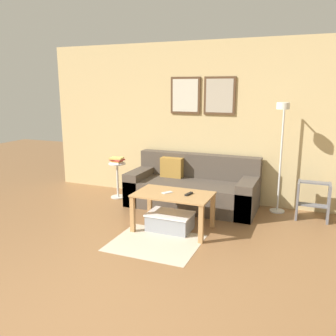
{
  "coord_description": "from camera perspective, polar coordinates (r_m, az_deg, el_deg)",
  "views": [
    {
      "loc": [
        1.67,
        -1.89,
        1.83
      ],
      "look_at": [
        0.03,
        2.12,
        0.85
      ],
      "focal_mm": 38.0,
      "sensor_mm": 36.0,
      "label": 1
    }
  ],
  "objects": [
    {
      "name": "wall_back",
      "position": [
        5.84,
        5.55,
        7.34
      ],
      "size": [
        5.6,
        0.09,
        2.55
      ],
      "color": "tan",
      "rests_on": "ground_plane"
    },
    {
      "name": "coffee_table",
      "position": [
        4.63,
        0.85,
        -5.22
      ],
      "size": [
        1.0,
        0.6,
        0.5
      ],
      "color": "#AD7F4C",
      "rests_on": "ground_plane"
    },
    {
      "name": "side_table",
      "position": [
        6.06,
        -8.1,
        -1.47
      ],
      "size": [
        0.29,
        0.29,
        0.6
      ],
      "color": "silver",
      "rests_on": "ground_plane"
    },
    {
      "name": "floor_lamp",
      "position": [
        5.28,
        17.73,
        4.28
      ],
      "size": [
        0.22,
        0.44,
        1.64
      ],
      "color": "silver",
      "rests_on": "ground_plane"
    },
    {
      "name": "book_stack",
      "position": [
        6.01,
        -8.24,
        1.28
      ],
      "size": [
        0.24,
        0.2,
        0.09
      ],
      "color": "silver",
      "rests_on": "side_table"
    },
    {
      "name": "cell_phone",
      "position": [
        4.63,
        -0.11,
        -3.95
      ],
      "size": [
        0.13,
        0.15,
        0.01
      ],
      "primitive_type": "cube",
      "rotation": [
        0.0,
        0.0,
        -0.57
      ],
      "color": "silver",
      "rests_on": "coffee_table"
    },
    {
      "name": "ground_plane",
      "position": [
        3.12,
        -17.02,
        -23.88
      ],
      "size": [
        16.0,
        16.0,
        0.0
      ],
      "primitive_type": "plane",
      "color": "brown"
    },
    {
      "name": "storage_bin",
      "position": [
        4.72,
        0.32,
        -8.55
      ],
      "size": [
        0.59,
        0.4,
        0.23
      ],
      "color": "gray",
      "rests_on": "ground_plane"
    },
    {
      "name": "area_rug",
      "position": [
        4.39,
        -2.02,
        -11.86
      ],
      "size": [
        1.04,
        0.9,
        0.01
      ],
      "primitive_type": "cube",
      "color": "#C1B299",
      "rests_on": "ground_plane"
    },
    {
      "name": "step_stool",
      "position": [
        5.42,
        22.24,
        -4.76
      ],
      "size": [
        0.44,
        0.3,
        0.54
      ],
      "color": "slate",
      "rests_on": "ground_plane"
    },
    {
      "name": "remote_control",
      "position": [
        4.56,
        3.36,
        -4.17
      ],
      "size": [
        0.07,
        0.16,
        0.02
      ],
      "primitive_type": "cube",
      "rotation": [
        0.0,
        0.0,
        -0.21
      ],
      "color": "black",
      "rests_on": "coffee_table"
    },
    {
      "name": "couch",
      "position": [
        5.61,
        3.92,
        -3.34
      ],
      "size": [
        1.99,
        0.86,
        0.79
      ],
      "color": "#4C4238",
      "rests_on": "ground_plane"
    }
  ]
}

